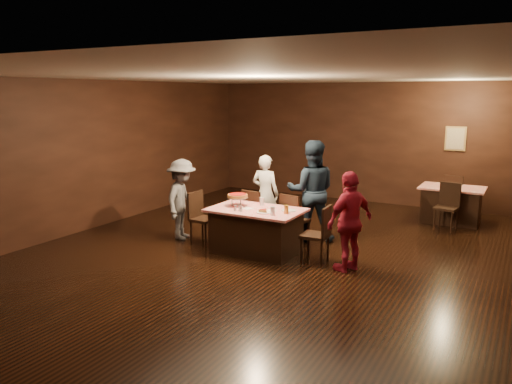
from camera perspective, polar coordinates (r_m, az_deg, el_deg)
room at (r=8.28m, az=1.92°, el=7.15°), size 10.00×10.04×3.02m
main_table at (r=8.67m, az=0.01°, el=-4.43°), size 1.60×1.00×0.77m
back_table at (r=11.46m, az=21.41°, el=-1.36°), size 1.30×0.90×0.77m
chair_far_left at (r=9.47m, az=0.10°, el=-2.52°), size 0.47×0.47×0.95m
chair_far_right at (r=9.12m, az=4.51°, el=-3.09°), size 0.50×0.50×0.95m
chair_end_left at (r=9.22m, az=-5.98°, el=-2.97°), size 0.45×0.45×0.95m
chair_end_right at (r=8.19m, az=6.77°, el=-4.80°), size 0.44×0.44×0.95m
chair_back_near at (r=10.76m, az=20.93°, el=-1.61°), size 0.47×0.47×0.95m
chair_back_far at (r=12.03m, az=21.84°, el=-0.39°), size 0.51×0.51×0.95m
diner_white_jacket at (r=9.87m, az=1.07°, el=-0.19°), size 0.58×0.39×1.55m
diner_navy_hoodie at (r=9.31m, az=6.34°, el=0.12°), size 1.13×1.03×1.89m
diner_grey_knit at (r=9.50m, az=-8.44°, el=-0.83°), size 0.79×1.09×1.52m
diner_red_shirt at (r=7.82m, az=10.69°, el=-3.34°), size 0.73×1.00×1.57m
pizza_stand at (r=8.78m, az=-2.11°, el=-0.44°), size 0.38×0.38×0.22m
plate_with_slice at (r=8.30m, az=0.91°, el=-2.22°), size 0.25×0.25×0.06m
plate_empty at (r=8.46m, az=3.76°, el=-2.11°), size 0.25×0.25×0.01m
glass_front_right at (r=8.14m, az=1.92°, el=-2.17°), size 0.08×0.08×0.14m
glass_amber at (r=8.25m, az=3.49°, el=-2.00°), size 0.08×0.08×0.14m
glass_back at (r=8.84m, az=0.67°, el=-1.09°), size 0.08×0.08×0.14m
condiments at (r=8.42m, az=-2.00°, el=-1.87°), size 0.17×0.10×0.09m
napkin_center at (r=8.44m, az=1.79°, el=-2.16°), size 0.19×0.19×0.01m
napkin_left at (r=8.61m, az=-1.02°, el=-1.89°), size 0.21×0.21×0.01m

